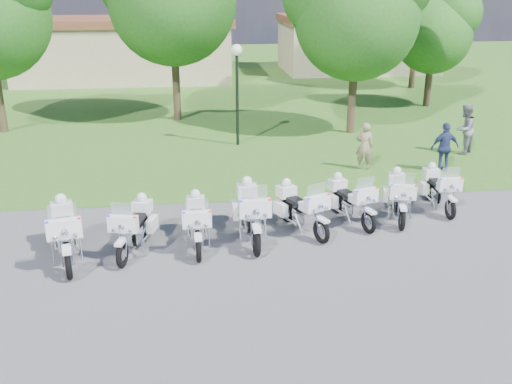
{
  "coord_description": "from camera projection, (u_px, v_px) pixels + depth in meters",
  "views": [
    {
      "loc": [
        -1.86,
        -13.18,
        6.24
      ],
      "look_at": [
        -0.14,
        1.2,
        0.95
      ],
      "focal_mm": 40.0,
      "sensor_mm": 36.0,
      "label": 1
    }
  ],
  "objects": [
    {
      "name": "bystander_c",
      "position": [
        445.0,
        147.0,
        19.89
      ],
      "size": [
        1.06,
        0.52,
        1.76
      ],
      "primitive_type": "imported",
      "rotation": [
        0.0,
        0.0,
        3.23
      ],
      "color": "navy",
      "rests_on": "ground"
    },
    {
      "name": "motorcycle_1",
      "position": [
        134.0,
        226.0,
        14.04
      ],
      "size": [
        1.08,
        2.24,
        1.53
      ],
      "rotation": [
        0.0,
        0.0,
        2.9
      ],
      "color": "black",
      "rests_on": "ground"
    },
    {
      "name": "lamp_post",
      "position": [
        237.0,
        70.0,
        22.46
      ],
      "size": [
        0.44,
        0.44,
        4.05
      ],
      "color": "black",
      "rests_on": "ground"
    },
    {
      "name": "motorcycle_7",
      "position": [
        439.0,
        188.0,
        16.73
      ],
      "size": [
        0.74,
        2.18,
        1.46
      ],
      "rotation": [
        0.0,
        0.0,
        3.11
      ],
      "color": "black",
      "rests_on": "ground"
    },
    {
      "name": "motorcycle_4",
      "position": [
        301.0,
        208.0,
        15.17
      ],
      "size": [
        1.31,
        2.15,
        1.54
      ],
      "rotation": [
        0.0,
        0.0,
        3.54
      ],
      "color": "black",
      "rests_on": "ground"
    },
    {
      "name": "motorcycle_3",
      "position": [
        251.0,
        212.0,
        14.68
      ],
      "size": [
        0.86,
        2.58,
        1.73
      ],
      "rotation": [
        0.0,
        0.0,
        3.16
      ],
      "color": "black",
      "rests_on": "ground"
    },
    {
      "name": "bystander_b",
      "position": [
        464.0,
        129.0,
        21.98
      ],
      "size": [
        1.19,
        1.18,
        1.94
      ],
      "primitive_type": "imported",
      "rotation": [
        0.0,
        0.0,
        -2.39
      ],
      "color": "slate",
      "rests_on": "ground"
    },
    {
      "name": "building_west",
      "position": [
        126.0,
        48.0,
        39.38
      ],
      "size": [
        14.56,
        8.32,
        4.1
      ],
      "color": "tan",
      "rests_on": "ground"
    },
    {
      "name": "motorcycle_6",
      "position": [
        399.0,
        195.0,
        16.05
      ],
      "size": [
        1.08,
        2.26,
        1.54
      ],
      "rotation": [
        0.0,
        0.0,
        2.91
      ],
      "color": "black",
      "rests_on": "ground"
    },
    {
      "name": "bystander_a",
      "position": [
        364.0,
        146.0,
        20.17
      ],
      "size": [
        0.7,
        0.56,
        1.69
      ],
      "primitive_type": "imported",
      "rotation": [
        0.0,
        0.0,
        2.87
      ],
      "color": "gray",
      "rests_on": "ground"
    },
    {
      "name": "ground",
      "position": [
        267.0,
        242.0,
        14.64
      ],
      "size": [
        100.0,
        100.0,
        0.0
      ],
      "primitive_type": "plane",
      "color": "#525257",
      "rests_on": "ground"
    },
    {
      "name": "tree_3",
      "position": [
        433.0,
        28.0,
        29.63
      ],
      "size": [
        4.65,
        3.97,
        6.2
      ],
      "color": "#38281C",
      "rests_on": "ground"
    },
    {
      "name": "tree_2",
      "position": [
        356.0,
        5.0,
        23.65
      ],
      "size": [
        6.15,
        5.25,
        8.2
      ],
      "color": "#38281C",
      "rests_on": "ground"
    },
    {
      "name": "motorcycle_2",
      "position": [
        197.0,
        222.0,
        14.3
      ],
      "size": [
        0.75,
        2.26,
        1.52
      ],
      "rotation": [
        0.0,
        0.0,
        3.15
      ],
      "color": "black",
      "rests_on": "ground"
    },
    {
      "name": "building_east",
      "position": [
        357.0,
        43.0,
        43.14
      ],
      "size": [
        11.44,
        7.28,
        4.1
      ],
      "color": "tan",
      "rests_on": "ground"
    },
    {
      "name": "grass_lawn",
      "position": [
        214.0,
        79.0,
        39.82
      ],
      "size": [
        100.0,
        48.0,
        0.01
      ],
      "primitive_type": "cube",
      "color": "#3B6921",
      "rests_on": "ground"
    },
    {
      "name": "motorcycle_0",
      "position": [
        65.0,
        232.0,
        13.53
      ],
      "size": [
        1.19,
        2.5,
        1.7
      ],
      "rotation": [
        0.0,
        0.0,
        3.37
      ],
      "color": "black",
      "rests_on": "ground"
    },
    {
      "name": "motorcycle_5",
      "position": [
        350.0,
        200.0,
        15.78
      ],
      "size": [
        1.13,
        2.16,
        1.49
      ],
      "rotation": [
        0.0,
        0.0,
        3.44
      ],
      "color": "black",
      "rests_on": "ground"
    }
  ]
}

